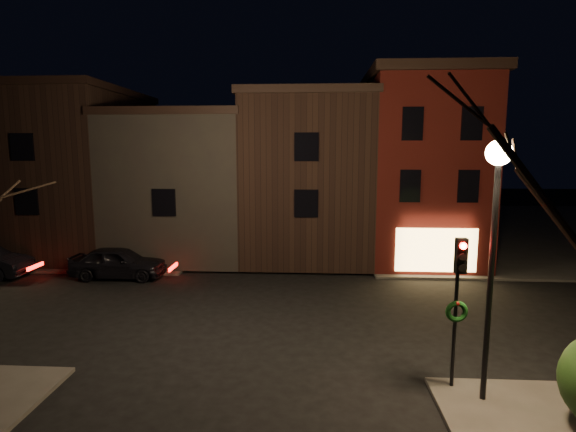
# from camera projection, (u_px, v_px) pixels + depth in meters

# --- Properties ---
(ground) EXTENTS (120.00, 120.00, 0.00)m
(ground) POSITION_uv_depth(u_px,v_px,m) (265.00, 313.00, 17.68)
(ground) COLOR black
(ground) RESTS_ON ground
(sidewalk_far_right) EXTENTS (30.00, 30.00, 0.12)m
(sidewalk_far_right) POSITION_uv_depth(u_px,v_px,m) (538.00, 229.00, 36.28)
(sidewalk_far_right) COLOR #2D2B28
(sidewalk_far_right) RESTS_ON ground
(sidewalk_far_left) EXTENTS (30.00, 30.00, 0.12)m
(sidewalk_far_left) POSITION_uv_depth(u_px,v_px,m) (59.00, 224.00, 38.57)
(sidewalk_far_left) COLOR #2D2B28
(sidewalk_far_left) RESTS_ON ground
(corner_building) EXTENTS (6.50, 8.50, 10.50)m
(corner_building) POSITION_uv_depth(u_px,v_px,m) (421.00, 167.00, 25.80)
(corner_building) COLOR #50120E
(corner_building) RESTS_ON ground
(row_building_a) EXTENTS (7.30, 10.30, 9.40)m
(row_building_a) POSITION_uv_depth(u_px,v_px,m) (308.00, 176.00, 27.26)
(row_building_a) COLOR black
(row_building_a) RESTS_ON ground
(row_building_b) EXTENTS (7.80, 10.30, 8.40)m
(row_building_b) POSITION_uv_depth(u_px,v_px,m) (191.00, 183.00, 27.75)
(row_building_b) COLOR black
(row_building_b) RESTS_ON ground
(row_building_c) EXTENTS (7.30, 10.30, 9.90)m
(row_building_c) POSITION_uv_depth(u_px,v_px,m) (76.00, 171.00, 28.06)
(row_building_c) COLOR black
(row_building_c) RESTS_ON ground
(street_lamp_near) EXTENTS (0.60, 0.60, 6.48)m
(street_lamp_near) POSITION_uv_depth(u_px,v_px,m) (496.00, 200.00, 10.65)
(street_lamp_near) COLOR black
(street_lamp_near) RESTS_ON sidewalk_near_right
(traffic_signal) EXTENTS (0.58, 0.38, 4.05)m
(traffic_signal) POSITION_uv_depth(u_px,v_px,m) (458.00, 290.00, 11.51)
(traffic_signal) COLOR black
(traffic_signal) RESTS_ON sidewalk_near_right
(parked_car_a) EXTENTS (4.68, 1.92, 1.59)m
(parked_car_a) POSITION_uv_depth(u_px,v_px,m) (118.00, 262.00, 22.46)
(parked_car_a) COLOR black
(parked_car_a) RESTS_ON ground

